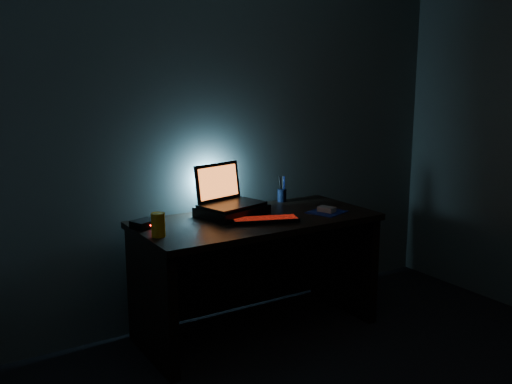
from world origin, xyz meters
TOP-DOWN VIEW (x-y plane):
  - room at (0.00, 0.00)m, footprint 3.50×4.00m
  - desk at (0.00, 1.67)m, footprint 1.50×0.70m
  - riser at (-0.10, 1.75)m, footprint 0.46×0.39m
  - laptop at (-0.11, 1.80)m, footprint 0.43×0.36m
  - keyboard at (-0.01, 1.51)m, footprint 0.42×0.26m
  - mousepad at (0.46, 1.50)m, footprint 0.27×0.26m
  - mouse at (0.46, 1.50)m, footprint 0.10×0.12m
  - pen_cup at (0.40, 1.92)m, footprint 0.08×0.08m
  - juice_glass at (-0.68, 1.55)m, footprint 0.10×0.10m
  - router at (-0.68, 1.76)m, footprint 0.16×0.15m

SIDE VIEW (x-z plane):
  - desk at x=0.00m, z-range 0.12..0.87m
  - mousepad at x=0.46m, z-range 0.75..0.75m
  - keyboard at x=-0.01m, z-range 0.75..0.77m
  - mouse at x=0.46m, z-range 0.75..0.79m
  - router at x=-0.68m, z-range 0.75..0.80m
  - riser at x=-0.10m, z-range 0.75..0.81m
  - pen_cup at x=0.40m, z-range 0.75..0.84m
  - juice_glass at x=-0.68m, z-range 0.75..0.88m
  - laptop at x=-0.11m, z-range 0.74..1.00m
  - room at x=0.00m, z-range 0.00..2.50m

